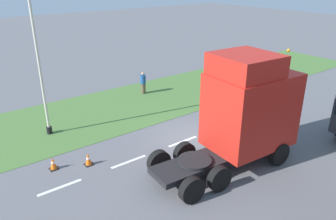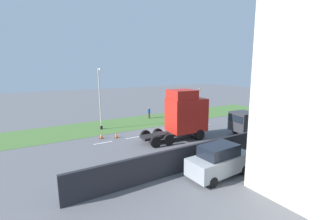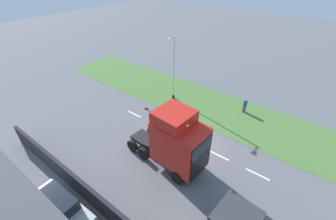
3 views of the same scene
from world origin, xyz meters
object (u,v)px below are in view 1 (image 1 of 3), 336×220
traffic_cone_lead (53,163)px  traffic_cone_trailing (88,159)px  lamp_post (41,74)px  lorry_cab (246,110)px  pedestrian (143,83)px

traffic_cone_lead → traffic_cone_trailing: (0.60, 1.37, 0.00)m
lamp_post → traffic_cone_lead: bearing=-16.6°
lamp_post → traffic_cone_trailing: size_ratio=12.17×
traffic_cone_trailing → traffic_cone_lead: bearing=-113.8°
lorry_cab → pedestrian: size_ratio=4.39×
traffic_cone_lead → traffic_cone_trailing: bearing=66.2°
lamp_post → traffic_cone_trailing: (4.04, 0.34, -3.04)m
lorry_cab → pedestrian: (-10.24, 1.34, -1.72)m
traffic_cone_trailing → pedestrian: bearing=131.9°
lorry_cab → traffic_cone_trailing: lorry_cab is taller
traffic_cone_lead → traffic_cone_trailing: same height
traffic_cone_lead → traffic_cone_trailing: size_ratio=1.00×
pedestrian → lamp_post: bearing=-72.5°
lorry_cab → lamp_post: 10.02m
traffic_cone_lead → traffic_cone_trailing: 1.49m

